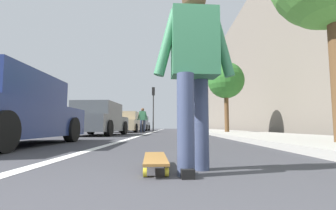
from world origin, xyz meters
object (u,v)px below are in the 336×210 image
at_px(traffic_light, 153,101).
at_px(pedestrian_distant, 143,118).
at_px(skateboard, 155,159).
at_px(skater_person, 194,64).
at_px(parked_car_near, 5,111).
at_px(parked_car_end, 139,124).
at_px(parked_car_mid, 99,120).
at_px(street_tree_mid, 226,81).
at_px(parked_car_far, 127,123).

xyz_separation_m(traffic_light, pedestrian_distant, (-7.36, 0.20, -2.05)).
height_order(skateboard, skater_person, skater_person).
bearing_deg(parked_car_near, parked_car_end, -0.55).
height_order(parked_car_mid, traffic_light, traffic_light).
bearing_deg(street_tree_mid, parked_car_far, 54.08).
distance_m(parked_car_end, street_tree_mid, 12.68).
height_order(skateboard, street_tree_mid, street_tree_mid).
bearing_deg(parked_car_end, skater_person, -171.19).
xyz_separation_m(parked_car_near, traffic_light, (18.90, -1.59, 2.31)).
bearing_deg(skateboard, parked_car_mid, 20.07).
distance_m(skateboard, skater_person, 0.92).
bearing_deg(traffic_light, skater_person, -174.85).
xyz_separation_m(skater_person, parked_car_far, (15.29, 3.37, -0.24)).
distance_m(traffic_light, pedestrian_distant, 7.65).
xyz_separation_m(parked_car_near, parked_car_end, (18.96, -0.18, -0.01)).
bearing_deg(parked_car_near, pedestrian_distant, -6.91).
bearing_deg(parked_car_mid, parked_car_near, 179.94).
bearing_deg(parked_car_mid, parked_car_far, -1.42).
relative_size(skateboard, parked_car_mid, 0.20).
distance_m(skateboard, street_tree_mid, 11.46).
xyz_separation_m(parked_car_near, parked_car_far, (12.60, -0.17, -0.01)).
bearing_deg(parked_car_near, traffic_light, -4.82).
bearing_deg(street_tree_mid, parked_car_near, 141.86).
bearing_deg(parked_car_near, parked_car_mid, -0.06).
height_order(parked_car_end, street_tree_mid, street_tree_mid).
xyz_separation_m(parked_car_far, street_tree_mid, (-4.49, -6.20, 2.21)).
bearing_deg(traffic_light, parked_car_mid, 172.89).
bearing_deg(parked_car_near, street_tree_mid, -38.14).
height_order(skateboard, pedestrian_distant, pedestrian_distant).
relative_size(skateboard, traffic_light, 0.20).
xyz_separation_m(parked_car_far, traffic_light, (6.30, -1.43, 2.32)).
bearing_deg(parked_car_far, pedestrian_distant, -130.81).
xyz_separation_m(traffic_light, street_tree_mid, (-10.79, -4.77, -0.10)).
bearing_deg(parked_car_far, skateboard, -168.69).
distance_m(parked_car_near, parked_car_far, 12.60).
height_order(skater_person, traffic_light, traffic_light).
distance_m(parked_car_near, parked_car_end, 18.96).
distance_m(parked_car_far, parked_car_end, 6.36).
distance_m(parked_car_near, street_tree_mid, 10.54).
xyz_separation_m(parked_car_mid, pedestrian_distant, (5.35, -1.39, 0.24)).
height_order(skateboard, traffic_light, traffic_light).
xyz_separation_m(parked_car_mid, traffic_light, (12.72, -1.59, 2.29)).
relative_size(parked_car_mid, parked_car_far, 0.99).
bearing_deg(pedestrian_distant, parked_car_mid, 165.44).
height_order(parked_car_near, pedestrian_distant, pedestrian_distant).
distance_m(parked_car_mid, pedestrian_distant, 5.54).
relative_size(parked_car_near, parked_car_mid, 1.05).
height_order(skater_person, street_tree_mid, street_tree_mid).
relative_size(parked_car_near, traffic_light, 1.01).
relative_size(traffic_light, street_tree_mid, 1.11).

